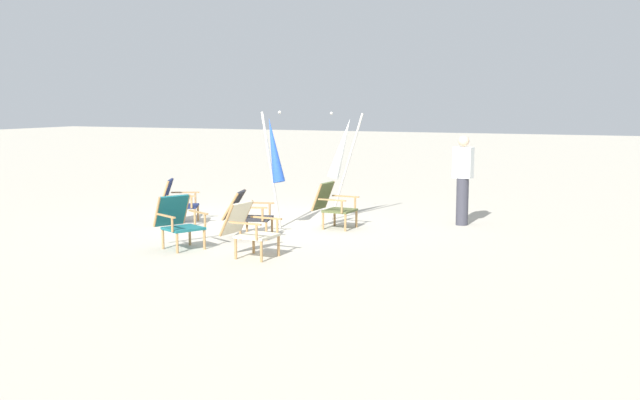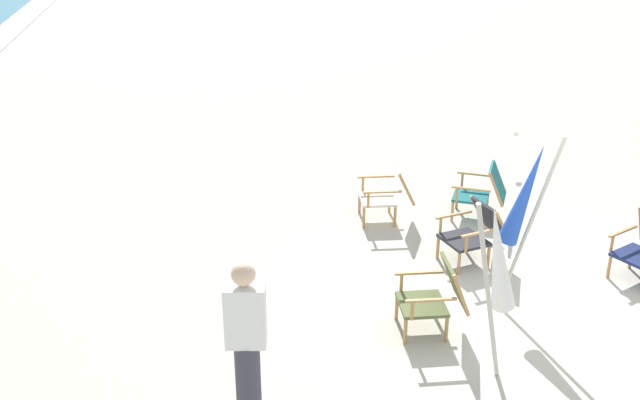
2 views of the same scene
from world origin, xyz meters
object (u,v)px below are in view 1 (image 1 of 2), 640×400
object	(u,v)px
beach_chair_back_right	(176,200)
umbrella_furled_blue	(274,151)
beach_chair_back_left	(246,212)
person_near_chairs	(463,179)
beach_chair_far_center	(248,228)
beach_chair_mid_center	(178,220)
umbrella_furled_white	(342,149)
beach_chair_front_left	(332,204)

from	to	relation	value
beach_chair_back_right	umbrella_furled_blue	distance (m)	2.08
beach_chair_back_left	umbrella_furled_blue	bearing A→B (deg)	-177.33
person_near_chairs	beach_chair_far_center	bearing A→B (deg)	-29.07
beach_chair_back_left	beach_chair_mid_center	world-z (taller)	beach_chair_mid_center
beach_chair_far_center	umbrella_furled_blue	distance (m)	2.78
beach_chair_back_right	umbrella_furled_white	world-z (taller)	umbrella_furled_white
umbrella_furled_white	person_near_chairs	xyz separation A→B (m)	(-0.25, 2.26, -0.50)
umbrella_furled_blue	person_near_chairs	distance (m)	3.45
beach_chair_mid_center	person_near_chairs	xyz separation A→B (m)	(-3.84, 3.53, 0.41)
umbrella_furled_blue	person_near_chairs	size ratio (longest dim) A/B	1.27
beach_chair_mid_center	person_near_chairs	world-z (taller)	person_near_chairs
umbrella_furled_white	beach_chair_back_left	bearing A→B (deg)	-17.10
umbrella_furled_blue	umbrella_furled_white	bearing A→B (deg)	148.11
umbrella_furled_white	umbrella_furled_blue	xyz separation A→B (m)	(1.27, -0.79, 0.02)
beach_chair_back_right	beach_chair_mid_center	size ratio (longest dim) A/B	0.96
umbrella_furled_blue	person_near_chairs	xyz separation A→B (m)	(-1.52, 3.05, -0.52)
beach_chair_far_center	beach_chair_front_left	world-z (taller)	beach_chair_front_left
beach_chair_mid_center	umbrella_furled_blue	world-z (taller)	umbrella_furled_blue
beach_chair_back_left	umbrella_furled_blue	xyz separation A→B (m)	(-1.13, -0.05, 0.94)
beach_chair_back_left	person_near_chairs	world-z (taller)	person_near_chairs
umbrella_furled_white	person_near_chairs	bearing A→B (deg)	96.25
beach_chair_far_center	beach_chair_back_right	size ratio (longest dim) A/B	0.93
beach_chair_front_left	beach_chair_mid_center	distance (m)	3.01
beach_chair_front_left	person_near_chairs	bearing A→B (deg)	120.68
beach_chair_back_right	umbrella_furled_blue	size ratio (longest dim) A/B	0.41
beach_chair_far_center	umbrella_furled_white	distance (m)	3.86
beach_chair_back_left	beach_chair_far_center	world-z (taller)	beach_chair_far_center
beach_chair_mid_center	umbrella_furled_white	distance (m)	3.92
beach_chair_front_left	umbrella_furled_blue	distance (m)	1.40
beach_chair_back_right	umbrella_furled_white	bearing A→B (deg)	122.52
person_near_chairs	beach_chair_front_left	bearing A→B (deg)	-59.32
beach_chair_back_right	umbrella_furled_blue	xyz separation A→B (m)	(-0.39, 1.82, 0.93)
beach_chair_far_center	person_near_chairs	distance (m)	4.59
beach_chair_far_center	umbrella_furled_blue	xyz separation A→B (m)	(-2.48, -0.83, 0.93)
umbrella_furled_white	beach_chair_far_center	bearing A→B (deg)	0.58
beach_chair_mid_center	beach_chair_back_left	bearing A→B (deg)	156.11
beach_chair_front_left	umbrella_furled_blue	world-z (taller)	umbrella_furled_blue
umbrella_furled_blue	person_near_chairs	world-z (taller)	umbrella_furled_blue
beach_chair_back_right	beach_chair_mid_center	distance (m)	2.35
beach_chair_far_center	beach_chair_front_left	size ratio (longest dim) A/B	0.98
beach_chair_back_right	beach_chair_front_left	bearing A→B (deg)	103.85
beach_chair_back_left	beach_chair_front_left	size ratio (longest dim) A/B	1.10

